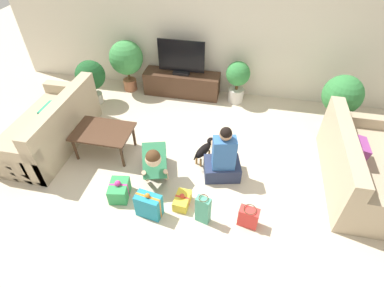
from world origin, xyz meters
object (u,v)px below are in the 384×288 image
potted_plant_back_right (238,78)px  tv (181,59)px  potted_plant_back_left (126,59)px  person_kneeling (155,161)px  tv_console (182,84)px  potted_plant_corner_left (91,77)px  dog (205,149)px  coffee_table (103,133)px  potted_plant_corner_right (342,97)px  gift_bag_b (248,217)px  gift_bag_a (203,210)px  gift_box_c (182,200)px  gift_box_b (149,205)px  person_sitting (223,160)px  gift_box_a (119,190)px  sofa_left (50,128)px  sofa_right (359,168)px

potted_plant_back_right → tv: bearing=177.4°
tv → potted_plant_back_left: 1.11m
person_kneeling → tv_console: bearing=77.9°
potted_plant_corner_left → dog: bearing=-26.0°
coffee_table → potted_plant_corner_right: bearing=20.8°
potted_plant_back_right → potted_plant_corner_left: bearing=-167.4°
coffee_table → tv: bearing=68.2°
tv_console → potted_plant_corner_right: potted_plant_corner_right is taller
potted_plant_corner_right → gift_bag_b: bearing=-119.8°
person_kneeling → gift_bag_a: 0.99m
tv_console → potted_plant_corner_left: (-1.60, -0.66, 0.32)m
potted_plant_corner_left → gift_bag_b: size_ratio=2.82×
gift_bag_a → gift_box_c: bearing=148.8°
gift_bag_a → gift_bag_b: size_ratio=1.47×
gift_box_c → gift_box_b: bearing=-148.3°
gift_box_c → gift_bag_a: bearing=-31.2°
tv → person_sitting: bearing=-62.5°
gift_box_a → gift_bag_a: size_ratio=0.82×
tv_console → dog: size_ratio=3.00×
coffee_table → gift_box_c: size_ratio=2.82×
sofa_left → potted_plant_back_left: bearing=161.2°
coffee_table → potted_plant_back_right: bearing=45.5°
gift_box_b → gift_box_c: size_ratio=1.29×
sofa_right → person_sitting: person_sitting is taller
sofa_right → gift_bag_b: size_ratio=6.02×
tv_console → gift_box_a: 2.81m
person_sitting → gift_bag_b: (0.43, -0.77, -0.18)m
coffee_table → potted_plant_corner_left: bearing=121.5°
gift_box_a → potted_plant_corner_left: bearing=122.5°
gift_bag_a → dog: bearing=98.8°
sofa_left → coffee_table: size_ratio=2.08×
coffee_table → dog: bearing=5.6°
sofa_right → potted_plant_corner_left: potted_plant_corner_left is taller
tv_console → person_sitting: (1.11, -2.13, 0.09)m
potted_plant_back_left → gift_box_a: potted_plant_back_left is taller
potted_plant_corner_right → person_sitting: 2.35m
sofa_left → tv: (1.75, 1.94, 0.47)m
coffee_table → gift_box_a: (0.56, -0.82, -0.27)m
potted_plant_corner_left → dog: 2.69m
tv_console → person_sitting: size_ratio=1.62×
person_kneeling → potted_plant_corner_right: bearing=17.3°
tv_console → person_kneeling: bearing=-85.8°
gift_bag_a → gift_bag_b: gift_bag_a is taller
person_kneeling → potted_plant_corner_left: bearing=119.6°
person_sitting → sofa_left: bearing=-17.3°
potted_plant_back_right → sofa_right: bearing=-43.9°
gift_box_b → tv_console: bearing=95.0°
dog → person_sitting: bearing=160.3°
person_kneeling → tv: bearing=77.9°
tv_console → tv: bearing=-76.0°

